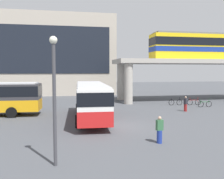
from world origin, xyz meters
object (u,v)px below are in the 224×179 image
object	(u,v)px
bus_main	(91,97)
pedestrian_at_kerb	(186,104)
pedestrian_walking_across	(160,131)
bicycle_red	(194,102)
station_building	(44,56)
bicycle_black	(175,102)
bicycle_green	(205,104)
train	(212,47)

from	to	relation	value
bus_main	pedestrian_at_kerb	distance (m)	10.79
pedestrian_walking_across	bicycle_red	bearing A→B (deg)	55.00
station_building	bicycle_red	distance (m)	30.32
bicycle_black	pedestrian_at_kerb	size ratio (longest dim) A/B	1.10
pedestrian_at_kerb	pedestrian_walking_across	bearing A→B (deg)	-123.81
bicycle_red	bicycle_green	size ratio (longest dim) A/B	1.00
bus_main	bicycle_black	world-z (taller)	bus_main
bicycle_red	pedestrian_walking_across	world-z (taller)	pedestrian_walking_across
station_building	pedestrian_walking_across	size ratio (longest dim) A/B	15.94
bicycle_black	train	bearing A→B (deg)	30.39
bus_main	bicycle_red	bearing A→B (deg)	26.78
bicycle_red	pedestrian_at_kerb	xyz separation A→B (m)	(-3.43, -4.45, 0.40)
bus_main	bicycle_black	size ratio (longest dim) A/B	6.22
train	bicycle_black	size ratio (longest dim) A/B	10.32
pedestrian_at_kerb	bus_main	bearing A→B (deg)	-166.29
bus_main	pedestrian_walking_across	xyz separation A→B (m)	(3.34, -8.02, -1.22)
station_building	bicycle_black	distance (m)	28.57
pedestrian_walking_across	station_building	bearing A→B (deg)	105.14
station_building	bicycle_red	size ratio (longest dim) A/B	14.68
station_building	pedestrian_walking_across	world-z (taller)	station_building
train	bicycle_black	world-z (taller)	train
station_building	bicycle_green	xyz separation A→B (m)	(20.73, -23.32, -6.81)
train	bus_main	world-z (taller)	train
bicycle_red	bicycle_black	distance (m)	2.42
bicycle_red	station_building	bearing A→B (deg)	133.55
bus_main	bicycle_red	distance (m)	15.59
train	bicycle_black	distance (m)	11.62
station_building	bicycle_black	size ratio (longest dim) A/B	14.67
bicycle_red	pedestrian_walking_across	bearing A→B (deg)	-125.00
bus_main	bicycle_black	distance (m)	13.63
bicycle_green	bicycle_black	distance (m)	3.52
bicycle_black	pedestrian_at_kerb	xyz separation A→B (m)	(-1.02, -4.69, 0.40)
bicycle_black	bicycle_green	bearing A→B (deg)	-37.76
pedestrian_walking_across	bicycle_black	bearing A→B (deg)	62.05
train	bicycle_green	size ratio (longest dim) A/B	10.32
station_building	bus_main	xyz separation A→B (m)	(6.51, -28.40, -5.18)
train	bicycle_red	distance (m)	10.31
station_building	bus_main	world-z (taller)	station_building
train	bicycle_green	world-z (taller)	train
station_building	bicycle_black	bearing A→B (deg)	-49.71
bus_main	pedestrian_walking_across	bearing A→B (deg)	-67.38
train	station_building	bearing A→B (deg)	146.83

